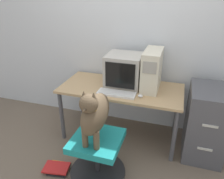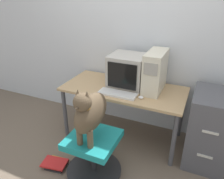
# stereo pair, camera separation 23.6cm
# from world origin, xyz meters

# --- Properties ---
(ground_plane) EXTENTS (12.00, 12.00, 0.00)m
(ground_plane) POSITION_xyz_m (0.00, 0.00, 0.00)
(ground_plane) COLOR #6B5B4C
(wall_back) EXTENTS (8.00, 0.05, 2.60)m
(wall_back) POSITION_xyz_m (0.00, 0.76, 1.30)
(wall_back) COLOR silver
(wall_back) RESTS_ON ground_plane
(desk) EXTENTS (1.49, 0.70, 0.70)m
(desk) POSITION_xyz_m (0.00, 0.35, 0.63)
(desk) COLOR tan
(desk) RESTS_ON ground_plane
(crt_monitor) EXTENTS (0.43, 0.41, 0.39)m
(crt_monitor) POSITION_xyz_m (0.01, 0.44, 0.90)
(crt_monitor) COLOR #B7B2A8
(crt_monitor) RESTS_ON desk
(pc_tower) EXTENTS (0.20, 0.47, 0.47)m
(pc_tower) POSITION_xyz_m (0.35, 0.44, 0.94)
(pc_tower) COLOR beige
(pc_tower) RESTS_ON desk
(keyboard) EXTENTS (0.44, 0.16, 0.03)m
(keyboard) POSITION_xyz_m (-0.00, 0.14, 0.72)
(keyboard) COLOR silver
(keyboard) RESTS_ON desk
(computer_mouse) EXTENTS (0.06, 0.05, 0.03)m
(computer_mouse) POSITION_xyz_m (0.28, 0.16, 0.72)
(computer_mouse) COLOR silver
(computer_mouse) RESTS_ON desk
(office_chair) EXTENTS (0.59, 0.59, 0.47)m
(office_chair) POSITION_xyz_m (-0.04, -0.39, 0.24)
(office_chair) COLOR #262628
(office_chair) RESTS_ON ground_plane
(dog) EXTENTS (0.21, 0.52, 0.57)m
(dog) POSITION_xyz_m (-0.04, -0.41, 0.77)
(dog) COLOR brown
(dog) RESTS_ON office_chair
(filing_cabinet) EXTENTS (0.43, 0.60, 0.84)m
(filing_cabinet) POSITION_xyz_m (1.02, 0.31, 0.42)
(filing_cabinet) COLOR #4C4C51
(filing_cabinet) RESTS_ON ground_plane
(book_stack_floor) EXTENTS (0.30, 0.24, 0.06)m
(book_stack_floor) POSITION_xyz_m (-0.48, -0.48, 0.03)
(book_stack_floor) COLOR #262628
(book_stack_floor) RESTS_ON ground_plane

